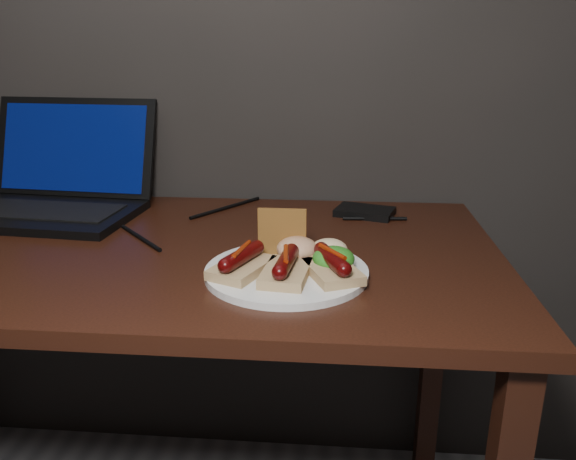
{
  "coord_description": "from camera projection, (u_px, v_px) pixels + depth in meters",
  "views": [
    {
      "loc": [
        0.39,
        0.39,
        1.12
      ],
      "look_at": [
        0.31,
        1.28,
        0.82
      ],
      "focal_mm": 35.0,
      "sensor_mm": 36.0,
      "label": 1
    }
  ],
  "objects": [
    {
      "name": "desk",
      "position": [
        137.0,
        286.0,
        1.12
      ],
      "size": [
        1.4,
        0.7,
        0.75
      ],
      "color": "#34170D",
      "rests_on": "ground"
    },
    {
      "name": "laptop",
      "position": [
        54.0,
        188.0,
        1.29
      ],
      "size": [
        0.43,
        0.37,
        0.25
      ],
      "color": "black",
      "rests_on": "desk"
    },
    {
      "name": "hard_drive",
      "position": [
        365.0,
        212.0,
        1.27
      ],
      "size": [
        0.15,
        0.12,
        0.02
      ],
      "primitive_type": "cube",
      "rotation": [
        0.0,
        0.0,
        -0.3
      ],
      "color": "black",
      "rests_on": "desk"
    },
    {
      "name": "desk_cables",
      "position": [
        167.0,
        221.0,
        1.21
      ],
      "size": [
        0.96,
        0.39,
        0.01
      ],
      "color": "black",
      "rests_on": "desk"
    },
    {
      "name": "plate",
      "position": [
        286.0,
        272.0,
        0.94
      ],
      "size": [
        0.35,
        0.35,
        0.01
      ],
      "primitive_type": "cylinder",
      "rotation": [
        0.0,
        0.0,
        0.32
      ],
      "color": "silver",
      "rests_on": "desk"
    },
    {
      "name": "bread_sausage_left",
      "position": [
        242.0,
        263.0,
        0.92
      ],
      "size": [
        0.11,
        0.13,
        0.04
      ],
      "color": "tan",
      "rests_on": "plate"
    },
    {
      "name": "bread_sausage_center",
      "position": [
        286.0,
        268.0,
        0.89
      ],
      "size": [
        0.08,
        0.12,
        0.04
      ],
      "color": "tan",
      "rests_on": "plate"
    },
    {
      "name": "bread_sausage_right",
      "position": [
        332.0,
        266.0,
        0.9
      ],
      "size": [
        0.11,
        0.13,
        0.04
      ],
      "color": "tan",
      "rests_on": "plate"
    },
    {
      "name": "crispbread",
      "position": [
        282.0,
        232.0,
        0.99
      ],
      "size": [
        0.08,
        0.01,
        0.08
      ],
      "primitive_type": "cube",
      "color": "#9E652B",
      "rests_on": "plate"
    },
    {
      "name": "salad_greens",
      "position": [
        334.0,
        258.0,
        0.93
      ],
      "size": [
        0.07,
        0.07,
        0.04
      ],
      "primitive_type": "ellipsoid",
      "color": "#135310",
      "rests_on": "plate"
    },
    {
      "name": "salsa_mound",
      "position": [
        297.0,
        249.0,
        0.97
      ],
      "size": [
        0.07,
        0.07,
        0.04
      ],
      "primitive_type": "ellipsoid",
      "color": "maroon",
      "rests_on": "plate"
    },
    {
      "name": "coleslaw_mound",
      "position": [
        329.0,
        249.0,
        0.97
      ],
      "size": [
        0.06,
        0.06,
        0.04
      ],
      "primitive_type": "ellipsoid",
      "color": "white",
      "rests_on": "plate"
    }
  ]
}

